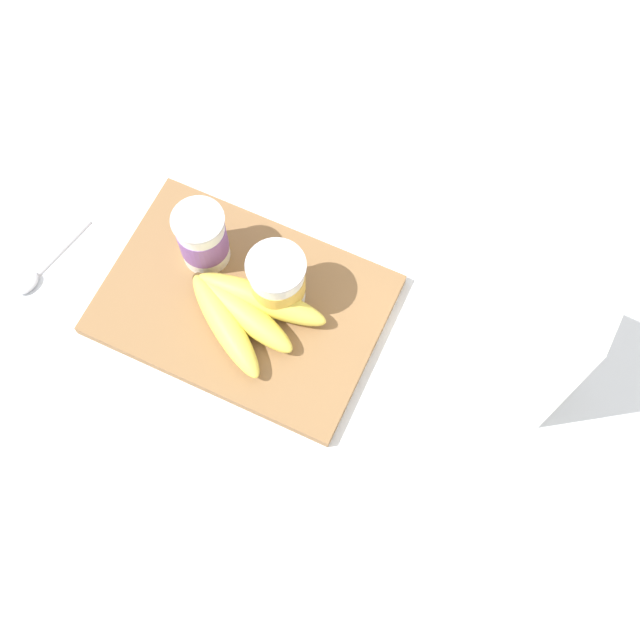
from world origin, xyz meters
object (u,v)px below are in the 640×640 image
object	(u,v)px
yogurt_cup_back	(277,281)
cutting_board	(243,305)
yogurt_cup_front	(202,238)
spoon	(42,268)
banana_bunch	(246,312)
cereal_box	(505,331)

from	to	relation	value
yogurt_cup_back	cutting_board	bearing A→B (deg)	-143.45
yogurt_cup_front	spoon	distance (m)	0.22
spoon	cutting_board	bearing A→B (deg)	13.55
yogurt_cup_front	banana_bunch	bearing A→B (deg)	-33.31
cutting_board	cereal_box	xyz separation A→B (m)	(0.31, 0.05, 0.12)
banana_bunch	spoon	size ratio (longest dim) A/B	1.36
cutting_board	spoon	world-z (taller)	cutting_board
spoon	cereal_box	bearing A→B (deg)	11.34
cereal_box	yogurt_cup_front	size ratio (longest dim) A/B	2.74
cereal_box	yogurt_cup_back	world-z (taller)	cereal_box
yogurt_cup_front	yogurt_cup_back	size ratio (longest dim) A/B	1.07
yogurt_cup_front	spoon	xyz separation A→B (m)	(-0.19, -0.10, -0.06)
yogurt_cup_front	yogurt_cup_back	distance (m)	0.11
cutting_board	spoon	size ratio (longest dim) A/B	2.59
cereal_box	banana_bunch	distance (m)	0.31
cutting_board	yogurt_cup_front	world-z (taller)	yogurt_cup_front
cutting_board	banana_bunch	bearing A→B (deg)	-48.18
yogurt_cup_back	spoon	size ratio (longest dim) A/B	0.65
cereal_box	spoon	size ratio (longest dim) A/B	1.89
yogurt_cup_back	yogurt_cup_front	bearing A→B (deg)	173.44
yogurt_cup_front	yogurt_cup_back	bearing A→B (deg)	-6.56
cereal_box	yogurt_cup_front	bearing A→B (deg)	-175.59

